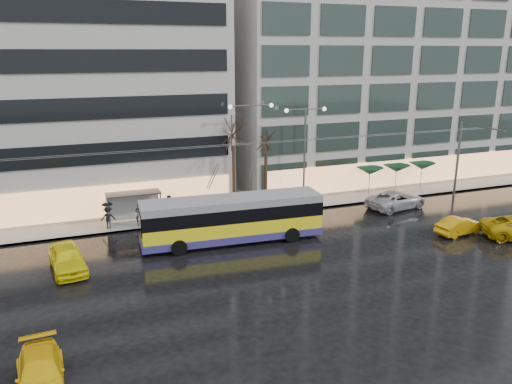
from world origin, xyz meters
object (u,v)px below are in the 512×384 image
bus_shelter (128,201)px  taxi_a (67,258)px  street_lamp_near (251,142)px  trolleybus (232,220)px

bus_shelter → taxi_a: (-4.72, -7.50, -1.13)m
bus_shelter → street_lamp_near: (10.38, 0.11, 4.03)m
taxi_a → street_lamp_near: bearing=19.1°
trolleybus → bus_shelter: (-6.55, 6.45, 0.32)m
trolleybus → street_lamp_near: bearing=59.7°
trolleybus → street_lamp_near: (3.83, 6.56, 4.35)m
bus_shelter → street_lamp_near: street_lamp_near is taller
trolleybus → street_lamp_near: street_lamp_near is taller
street_lamp_near → taxi_a: (-15.10, -7.61, -5.16)m
bus_shelter → street_lamp_near: 11.14m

